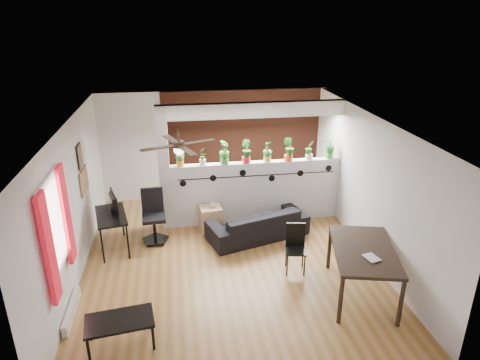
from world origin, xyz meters
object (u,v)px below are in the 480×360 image
object	(u,v)px
coffee_table	(120,322)
office_chair	(154,219)
potted_plant_3	(246,151)
dining_table	(364,254)
potted_plant_2	(224,152)
computer_desk	(111,218)
cube_shelf	(211,219)
ceiling_fan	(179,146)
cup	(213,205)
potted_plant_6	(309,149)
potted_plant_0	(180,156)
sofa	(258,224)
potted_plant_1	(202,155)
potted_plant_5	(289,149)
folding_chair	(296,243)
potted_plant_7	(330,148)
potted_plant_4	(268,151)

from	to	relation	value
coffee_table	office_chair	bearing A→B (deg)	82.59
coffee_table	potted_plant_3	bearing A→B (deg)	56.12
office_chair	dining_table	bearing A→B (deg)	-34.50
potted_plant_2	computer_desk	bearing A→B (deg)	-160.92
potted_plant_2	cube_shelf	distance (m)	1.42
ceiling_fan	cup	bearing A→B (deg)	66.56
potted_plant_3	potted_plant_6	distance (m)	1.35
potted_plant_0	coffee_table	bearing A→B (deg)	-105.50
sofa	dining_table	bearing A→B (deg)	104.20
potted_plant_0	potted_plant_2	world-z (taller)	potted_plant_2
potted_plant_3	computer_desk	size ratio (longest dim) A/B	0.44
potted_plant_1	potted_plant_5	distance (m)	1.81
ceiling_fan	potted_plant_1	xyz separation A→B (m)	(0.47, 1.80, -0.76)
potted_plant_2	dining_table	bearing A→B (deg)	-57.16
ceiling_fan	potted_plant_2	xyz separation A→B (m)	(0.92, 1.80, -0.71)
folding_chair	potted_plant_2	bearing A→B (deg)	116.75
potted_plant_2	computer_desk	distance (m)	2.56
cube_shelf	office_chair	distance (m)	1.18
potted_plant_7	computer_desk	bearing A→B (deg)	-170.20
potted_plant_6	office_chair	world-z (taller)	potted_plant_6
potted_plant_1	cube_shelf	bearing A→B (deg)	-71.84
potted_plant_2	potted_plant_3	size ratio (longest dim) A/B	1.00
ceiling_fan	potted_plant_1	distance (m)	2.01
potted_plant_4	computer_desk	bearing A→B (deg)	-166.13
office_chair	potted_plant_1	bearing A→B (deg)	28.92
potted_plant_0	potted_plant_1	bearing A→B (deg)	0.00
potted_plant_3	ceiling_fan	bearing A→B (deg)	-127.36
potted_plant_6	folding_chair	bearing A→B (deg)	-112.18
potted_plant_0	cube_shelf	size ratio (longest dim) A/B	0.76
potted_plant_2	folding_chair	xyz separation A→B (m)	(1.00, -1.98, -1.09)
potted_plant_3	dining_table	xyz separation A→B (m)	(1.39, -2.86, -0.86)
ceiling_fan	potted_plant_1	size ratio (longest dim) A/B	3.15
office_chair	potted_plant_7	bearing A→B (deg)	8.66
potted_plant_7	office_chair	bearing A→B (deg)	-171.34
potted_plant_6	dining_table	xyz separation A→B (m)	(0.04, -2.86, -0.82)
dining_table	potted_plant_3	bearing A→B (deg)	115.99
ceiling_fan	dining_table	xyz separation A→B (m)	(2.77, -1.06, -1.57)
ceiling_fan	folding_chair	xyz separation A→B (m)	(1.92, -0.18, -1.80)
potted_plant_5	computer_desk	xyz separation A→B (m)	(-3.61, -0.78, -0.95)
office_chair	dining_table	size ratio (longest dim) A/B	0.62
computer_desk	folding_chair	bearing A→B (deg)	-20.27
cube_shelf	folding_chair	bearing A→B (deg)	-56.63
dining_table	coffee_table	size ratio (longest dim) A/B	1.77
potted_plant_3	potted_plant_5	size ratio (longest dim) A/B	1.00
potted_plant_6	cup	distance (m)	2.34
dining_table	coffee_table	xyz separation A→B (m)	(-3.70, -0.58, -0.37)
cup	office_chair	xyz separation A→B (m)	(-1.19, -0.23, -0.12)
potted_plant_2	computer_desk	world-z (taller)	potted_plant_2
ceiling_fan	computer_desk	bearing A→B (deg)	142.52
ceiling_fan	potted_plant_6	world-z (taller)	ceiling_fan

